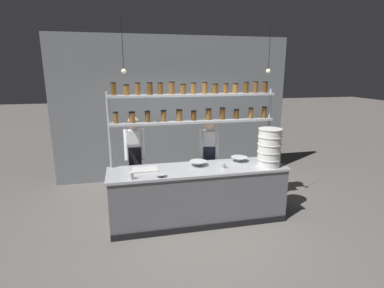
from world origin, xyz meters
The scene contains 14 objects.
ground_plane centered at (0.00, 0.00, 0.00)m, with size 40.00×40.00×0.00m, color slate.
back_wall centered at (0.00, 2.24, 1.60)m, with size 5.29×0.12×3.19m, color gray.
prep_counter centered at (0.00, 0.00, 0.46)m, with size 2.89×0.76×0.92m.
spice_shelf_unit centered at (0.00, 0.33, 1.84)m, with size 2.78×0.28×2.28m.
chef_left centered at (-0.98, 0.71, 0.97)m, with size 0.36×0.29×1.68m.
chef_center centered at (0.36, 0.65, 0.92)m, with size 0.40×0.32×1.61m.
container_stack centered at (1.15, -0.15, 1.23)m, with size 0.39×0.39×0.63m.
cutting_board centered at (-0.85, 0.07, 0.93)m, with size 0.40×0.26×0.02m.
prep_bowl_near_left centered at (0.02, 0.11, 0.96)m, with size 0.29×0.29×0.08m.
prep_bowl_center_front centered at (-0.64, -0.28, 0.94)m, with size 0.16×0.16×0.04m.
prep_bowl_center_back centered at (0.78, 0.19, 0.96)m, with size 0.29×0.29×0.08m.
serving_cup_front centered at (-1.07, -0.29, 0.97)m, with size 0.08×0.08×0.11m.
serving_cup_by_board centered at (0.39, -0.09, 0.96)m, with size 0.08×0.08×0.08m.
pendant_light_row centered at (0.02, 0.00, 2.48)m, with size 2.30×0.07×0.74m.
Camera 1 is at (-1.12, -4.46, 2.46)m, focal length 28.00 mm.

